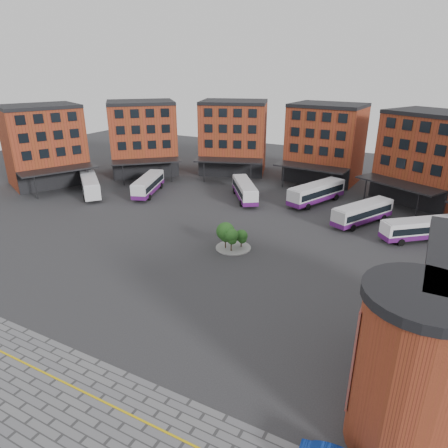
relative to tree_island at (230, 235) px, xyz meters
The scene contains 10 objects.
ground 11.82m from the tree_island, 98.94° to the right, with size 160.00×160.00×0.00m, color #28282B.
yellow_line 25.59m from the tree_island, 89.58° to the right, with size 26.00×0.15×0.02m, color gold.
main_building 28.04m from the tree_island, 103.85° to the left, with size 94.14×42.48×14.60m.
tree_island is the anchor object (origin of this frame).
bus_a 32.97m from the tree_island, 165.18° to the left, with size 10.28×9.27×3.19m.
bus_b 26.92m from the tree_island, 149.53° to the left, with size 6.15×11.23×3.11m.
bus_c 19.91m from the tree_island, 110.11° to the left, with size 8.38×10.31×3.07m.
bus_d 22.90m from the tree_island, 78.93° to the left, with size 6.90×11.91×3.31m.
bus_e 20.94m from the tree_island, 52.42° to the left, with size 7.18×10.66×3.03m.
bus_f 24.73m from the tree_island, 34.45° to the left, with size 9.39×8.39×2.89m.
Camera 1 is at (22.09, -28.42, 21.36)m, focal length 32.00 mm.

